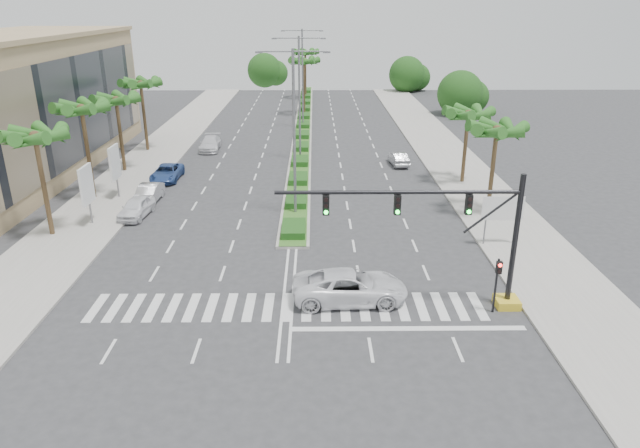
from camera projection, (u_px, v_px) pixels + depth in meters
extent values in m
plane|color=#333335|center=(287.00, 307.00, 29.82)|extent=(160.00, 160.00, 0.00)
cube|color=gray|center=(476.00, 189.00, 48.58)|extent=(6.00, 120.00, 0.15)
cube|color=gray|center=(119.00, 190.00, 48.30)|extent=(6.00, 120.00, 0.15)
cube|color=gray|center=(303.00, 129.00, 71.74)|extent=(2.20, 75.00, 0.20)
cube|color=#396021|center=(303.00, 128.00, 71.69)|extent=(1.80, 75.00, 0.04)
cube|color=tan|center=(12.00, 108.00, 51.65)|extent=(12.00, 36.00, 12.00)
cube|color=gold|center=(507.00, 302.00, 29.85)|extent=(1.20, 1.20, 0.45)
cylinder|color=black|center=(515.00, 241.00, 28.59)|extent=(0.28, 0.28, 7.00)
cylinder|color=black|center=(398.00, 192.00, 27.59)|extent=(12.00, 0.20, 0.20)
cylinder|color=black|center=(490.00, 213.00, 28.03)|extent=(2.53, 0.12, 2.15)
cube|color=black|center=(469.00, 205.00, 27.86)|extent=(0.32, 0.24, 1.00)
cylinder|color=#19E533|center=(469.00, 212.00, 27.85)|extent=(0.20, 0.06, 0.20)
cube|color=black|center=(398.00, 205.00, 27.83)|extent=(0.32, 0.24, 1.00)
cylinder|color=#19E533|center=(398.00, 212.00, 27.81)|extent=(0.20, 0.06, 0.20)
cube|color=black|center=(326.00, 205.00, 27.80)|extent=(0.32, 0.24, 1.00)
cylinder|color=#19E533|center=(326.00, 212.00, 27.78)|extent=(0.20, 0.06, 0.20)
cylinder|color=black|center=(496.00, 286.00, 28.82)|extent=(0.12, 0.12, 3.00)
cube|color=black|center=(499.00, 267.00, 28.28)|extent=(0.28, 0.22, 0.65)
cylinder|color=red|center=(500.00, 265.00, 28.09)|extent=(0.18, 0.05, 0.18)
cylinder|color=slate|center=(485.00, 226.00, 36.89)|extent=(0.10, 0.10, 2.80)
cylinder|color=slate|center=(516.00, 226.00, 36.91)|extent=(0.10, 0.10, 2.80)
cube|color=#0C6638|center=(503.00, 208.00, 36.46)|extent=(2.60, 0.08, 1.50)
cube|color=white|center=(503.00, 208.00, 36.42)|extent=(2.70, 0.02, 1.60)
cylinder|color=slate|center=(90.00, 207.00, 40.37)|extent=(0.12, 0.12, 2.80)
cube|color=white|center=(87.00, 185.00, 39.79)|extent=(0.18, 2.10, 2.70)
cube|color=#D8594C|center=(87.00, 185.00, 39.79)|extent=(0.12, 2.00, 2.60)
cylinder|color=slate|center=(117.00, 182.00, 45.96)|extent=(0.12, 0.12, 2.80)
cube|color=white|center=(115.00, 163.00, 45.38)|extent=(0.18, 2.10, 2.70)
cube|color=#D8594C|center=(115.00, 163.00, 45.38)|extent=(0.12, 2.00, 2.60)
cylinder|color=brown|center=(44.00, 187.00, 37.73)|extent=(0.32, 0.32, 7.00)
sphere|color=brown|center=(35.00, 136.00, 36.50)|extent=(0.70, 0.70, 0.70)
cone|color=#2A5E1D|center=(52.00, 138.00, 36.54)|extent=(0.90, 3.62, 1.50)
cone|color=#2A5E1D|center=(51.00, 135.00, 37.34)|extent=(3.39, 2.96, 1.50)
cone|color=#2A5E1D|center=(39.00, 134.00, 37.53)|extent=(3.73, 1.68, 1.50)
cone|color=#2A5E1D|center=(23.00, 136.00, 36.97)|extent=(2.38, 3.65, 1.50)
cone|color=#2A5E1D|center=(16.00, 139.00, 36.08)|extent=(2.38, 3.65, 1.50)
cone|color=#2A5E1D|center=(23.00, 141.00, 35.53)|extent=(3.73, 1.68, 1.50)
cone|color=#2A5E1D|center=(40.00, 141.00, 35.74)|extent=(3.39, 2.96, 1.50)
cylinder|color=brown|center=(88.00, 154.00, 45.11)|extent=(0.32, 0.32, 7.40)
sphere|color=brown|center=(81.00, 108.00, 43.81)|extent=(0.70, 0.70, 0.70)
cone|color=#2A5E1D|center=(96.00, 110.00, 43.86)|extent=(0.90, 3.62, 1.50)
cone|color=#2A5E1D|center=(94.00, 108.00, 44.65)|extent=(3.39, 2.96, 1.50)
cone|color=#2A5E1D|center=(84.00, 107.00, 44.84)|extent=(3.73, 1.68, 1.50)
cone|color=#2A5E1D|center=(71.00, 109.00, 44.28)|extent=(2.38, 3.65, 1.50)
cone|color=#2A5E1D|center=(66.00, 111.00, 43.39)|extent=(2.38, 3.65, 1.50)
cone|color=#2A5E1D|center=(73.00, 112.00, 42.84)|extent=(3.73, 1.68, 1.50)
cone|color=#2A5E1D|center=(86.00, 112.00, 43.05)|extent=(3.39, 2.96, 1.50)
cylinder|color=brown|center=(121.00, 136.00, 52.68)|extent=(0.32, 0.32, 6.80)
sphere|color=brown|center=(116.00, 100.00, 51.49)|extent=(0.70, 0.70, 0.70)
cone|color=#2A5E1D|center=(128.00, 101.00, 51.53)|extent=(0.90, 3.62, 1.50)
cone|color=#2A5E1D|center=(127.00, 99.00, 52.33)|extent=(3.39, 2.96, 1.50)
cone|color=#2A5E1D|center=(117.00, 99.00, 52.52)|extent=(3.73, 1.68, 1.50)
cone|color=#2A5E1D|center=(107.00, 100.00, 51.96)|extent=(2.38, 3.65, 1.50)
cone|color=#2A5E1D|center=(103.00, 102.00, 51.07)|extent=(2.38, 3.65, 1.50)
cone|color=#2A5E1D|center=(109.00, 103.00, 50.52)|extent=(3.73, 1.68, 1.50)
cone|color=#2A5E1D|center=(121.00, 102.00, 50.73)|extent=(3.39, 2.96, 1.50)
cylinder|color=brown|center=(144.00, 118.00, 60.06)|extent=(0.32, 0.32, 7.20)
sphere|color=brown|center=(141.00, 84.00, 58.80)|extent=(0.70, 0.70, 0.70)
cone|color=#2A5E1D|center=(151.00, 85.00, 58.85)|extent=(0.90, 3.62, 1.50)
cone|color=#2A5E1D|center=(150.00, 84.00, 59.64)|extent=(3.39, 2.96, 1.50)
cone|color=#2A5E1D|center=(141.00, 83.00, 59.83)|extent=(3.73, 1.68, 1.50)
cone|color=#2A5E1D|center=(132.00, 84.00, 59.27)|extent=(2.38, 3.65, 1.50)
cone|color=#2A5E1D|center=(130.00, 85.00, 58.38)|extent=(2.38, 3.65, 1.50)
cone|color=#2A5E1D|center=(135.00, 86.00, 57.83)|extent=(3.73, 1.68, 1.50)
cone|color=#2A5E1D|center=(145.00, 86.00, 58.04)|extent=(3.39, 2.96, 1.50)
cylinder|color=brown|center=(492.00, 172.00, 41.83)|extent=(0.32, 0.32, 6.50)
sphere|color=brown|center=(497.00, 130.00, 40.69)|extent=(0.70, 0.70, 0.70)
cone|color=#2A5E1D|center=(512.00, 131.00, 40.74)|extent=(0.90, 3.62, 1.50)
cone|color=#2A5E1D|center=(503.00, 129.00, 41.54)|extent=(3.39, 2.96, 1.50)
cone|color=#2A5E1D|center=(489.00, 128.00, 41.73)|extent=(3.73, 1.68, 1.50)
cone|color=#2A5E1D|center=(481.00, 130.00, 41.16)|extent=(2.38, 3.65, 1.50)
cone|color=#2A5E1D|center=(485.00, 133.00, 40.27)|extent=(2.38, 3.65, 1.50)
cone|color=#2A5E1D|center=(498.00, 135.00, 39.73)|extent=(3.73, 1.68, 1.50)
cone|color=#2A5E1D|center=(510.00, 134.00, 39.93)|extent=(3.39, 2.96, 1.50)
cylinder|color=brown|center=(465.00, 149.00, 49.34)|extent=(0.32, 0.32, 6.20)
sphere|color=brown|center=(468.00, 114.00, 48.26)|extent=(0.70, 0.70, 0.70)
cone|color=#2A5E1D|center=(481.00, 115.00, 48.31)|extent=(0.90, 3.62, 1.50)
cone|color=#2A5E1D|center=(474.00, 113.00, 49.10)|extent=(3.39, 2.96, 1.50)
cone|color=#2A5E1D|center=(462.00, 113.00, 49.29)|extent=(3.73, 1.68, 1.50)
cone|color=#2A5E1D|center=(455.00, 114.00, 48.73)|extent=(2.38, 3.65, 1.50)
cone|color=#2A5E1D|center=(458.00, 116.00, 47.84)|extent=(2.38, 3.65, 1.50)
cone|color=#2A5E1D|center=(468.00, 117.00, 47.29)|extent=(3.73, 1.68, 1.50)
cone|color=#2A5E1D|center=(479.00, 117.00, 47.50)|extent=(3.39, 2.96, 1.50)
cylinder|color=brown|center=(304.00, 88.00, 79.74)|extent=(0.32, 0.32, 7.50)
sphere|color=brown|center=(304.00, 61.00, 78.42)|extent=(0.70, 0.70, 0.70)
cone|color=#2A5E1D|center=(312.00, 62.00, 78.47)|extent=(0.90, 3.62, 1.50)
cone|color=#2A5E1D|center=(309.00, 61.00, 79.26)|extent=(3.39, 2.96, 1.50)
cone|color=#2A5E1D|center=(302.00, 61.00, 79.45)|extent=(3.73, 1.68, 1.50)
cone|color=#2A5E1D|center=(297.00, 62.00, 78.89)|extent=(2.38, 3.65, 1.50)
cone|color=#2A5E1D|center=(296.00, 62.00, 78.00)|extent=(2.38, 3.65, 1.50)
cone|color=#2A5E1D|center=(302.00, 63.00, 77.45)|extent=(3.73, 1.68, 1.50)
cone|color=#2A5E1D|center=(309.00, 63.00, 77.66)|extent=(3.39, 2.96, 1.50)
cylinder|color=brown|center=(305.00, 76.00, 93.72)|extent=(0.32, 0.32, 7.50)
sphere|color=brown|center=(305.00, 52.00, 92.40)|extent=(0.70, 0.70, 0.70)
cone|color=#2A5E1D|center=(312.00, 53.00, 92.45)|extent=(0.90, 3.62, 1.50)
cone|color=#2A5E1D|center=(310.00, 53.00, 93.25)|extent=(3.39, 2.96, 1.50)
cone|color=#2A5E1D|center=(304.00, 53.00, 93.44)|extent=(3.73, 1.68, 1.50)
cone|color=#2A5E1D|center=(299.00, 53.00, 92.88)|extent=(2.38, 3.65, 1.50)
cone|color=#2A5E1D|center=(299.00, 53.00, 91.99)|extent=(2.38, 3.65, 1.50)
cone|color=#2A5E1D|center=(304.00, 54.00, 91.44)|extent=(3.73, 1.68, 1.50)
cone|color=#2A5E1D|center=(309.00, 54.00, 91.65)|extent=(3.39, 2.96, 1.50)
cylinder|color=slate|center=(294.00, 136.00, 40.70)|extent=(0.20, 0.20, 12.00)
cylinder|color=slate|center=(275.00, 51.00, 38.59)|extent=(2.40, 0.10, 0.10)
cylinder|color=slate|center=(311.00, 51.00, 38.62)|extent=(2.40, 0.10, 0.10)
cube|color=slate|center=(259.00, 52.00, 38.60)|extent=(0.50, 0.25, 0.12)
cube|color=slate|center=(327.00, 52.00, 38.65)|extent=(0.50, 0.25, 0.12)
cylinder|color=slate|center=(300.00, 100.00, 55.62)|extent=(0.20, 0.20, 12.00)
cylinder|color=slate|center=(286.00, 38.00, 53.51)|extent=(2.40, 0.10, 0.10)
cylinder|color=slate|center=(311.00, 38.00, 53.53)|extent=(2.40, 0.10, 0.10)
cube|color=slate|center=(274.00, 39.00, 53.52)|extent=(0.50, 0.25, 0.12)
cube|color=slate|center=(323.00, 39.00, 53.56)|extent=(0.50, 0.25, 0.12)
cylinder|color=slate|center=(303.00, 80.00, 70.54)|extent=(0.20, 0.20, 12.00)
cylinder|color=slate|center=(292.00, 30.00, 68.43)|extent=(2.40, 0.10, 0.10)
cylinder|color=slate|center=(312.00, 30.00, 68.45)|extent=(2.40, 0.10, 0.10)
cube|color=slate|center=(283.00, 31.00, 68.44)|extent=(0.50, 0.25, 0.12)
cube|color=slate|center=(321.00, 31.00, 68.48)|extent=(0.50, 0.25, 0.12)
imported|color=white|center=(136.00, 207.00, 42.22)|extent=(2.13, 4.38, 1.44)
imported|color=silver|center=(148.00, 194.00, 45.30)|extent=(1.66, 4.34, 1.41)
imported|color=#2E4D8E|center=(167.00, 173.00, 51.05)|extent=(2.30, 4.89, 1.35)
imported|color=silver|center=(210.00, 143.00, 61.49)|extent=(2.20, 5.02, 1.44)
imported|color=white|center=(350.00, 286.00, 30.17)|extent=(6.19, 3.05, 1.69)
imported|color=#A3A4A8|center=(398.00, 159.00, 55.82)|extent=(1.72, 4.03, 1.29)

